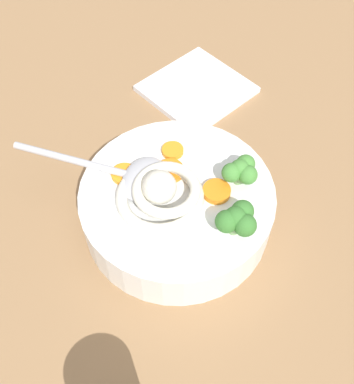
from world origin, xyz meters
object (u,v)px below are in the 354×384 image
Objects in this scene: folded_napkin at (197,89)px; noodle_pile at (162,193)px; soup_spoon at (132,175)px; soup_bowl at (177,206)px.

noodle_pile is at bearing -149.45° from folded_napkin.
folded_napkin is (19.59, 7.38, -5.70)cm from soup_spoon.
folded_napkin is at bearing -92.81° from soup_spoon.
soup_bowl is at bearing 180.00° from soup_spoon.
soup_spoon is at bearing 93.27° from noodle_pile.
soup_bowl is at bearing -16.53° from noodle_pile.
soup_spoon reaches higher than folded_napkin.
noodle_pile is at bearing 163.47° from soup_bowl.
soup_spoon is at bearing -159.36° from folded_napkin.
noodle_pile is 0.58× the size of soup_spoon.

